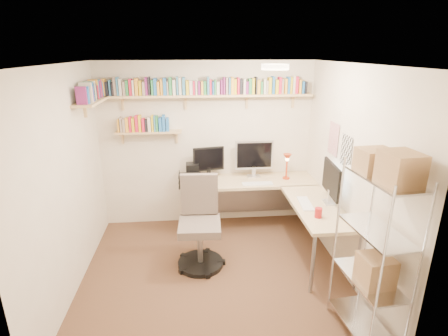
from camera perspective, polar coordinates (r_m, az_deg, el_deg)
The scene contains 6 objects.
ground at distance 4.53m, azimuth -1.60°, elevation -16.89°, with size 3.20×3.20×0.00m, color #43311C.
room_shell at distance 3.84m, azimuth -1.74°, elevation 2.27°, with size 3.24×3.04×2.52m.
wall_shelves at distance 5.01m, azimuth -7.56°, elevation 11.60°, with size 3.12×1.09×0.80m.
corner_desk at distance 5.05m, azimuth 5.56°, elevation -3.02°, with size 2.09×1.99×1.36m.
office_chair at distance 4.49m, azimuth -3.96°, elevation -9.87°, with size 0.61×0.62×1.16m.
wire_rack at distance 3.30m, azimuth 24.21°, elevation -7.82°, with size 0.43×0.77×1.90m.
Camera 1 is at (-0.23, -3.68, 2.63)m, focal length 28.00 mm.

